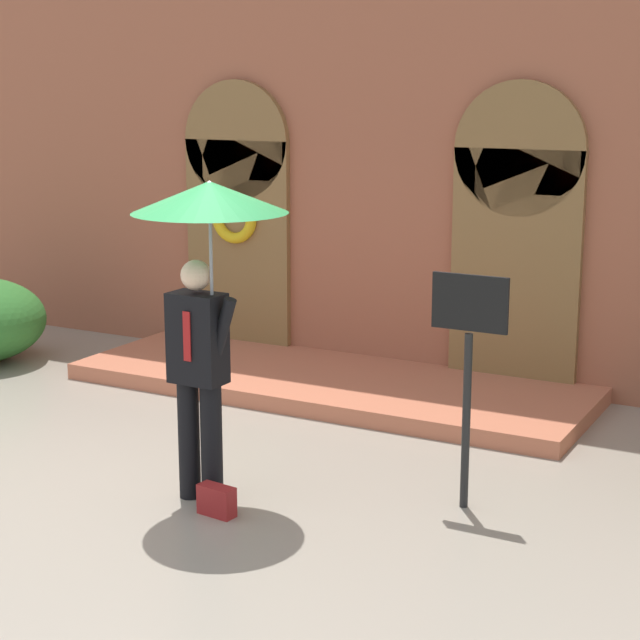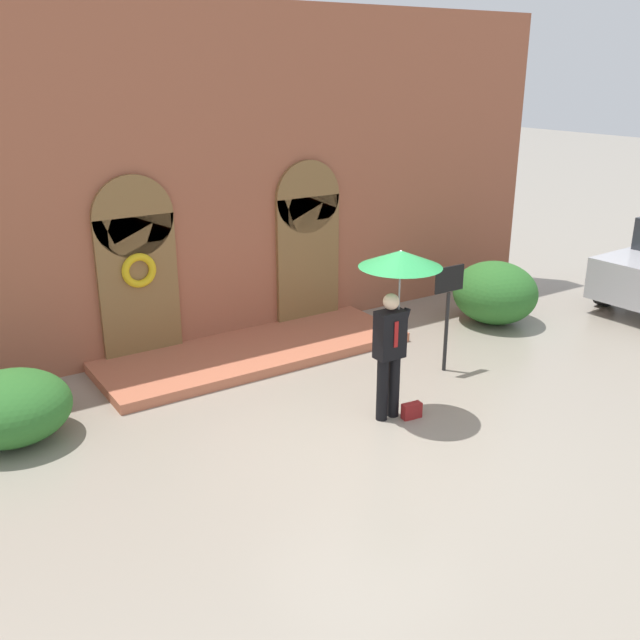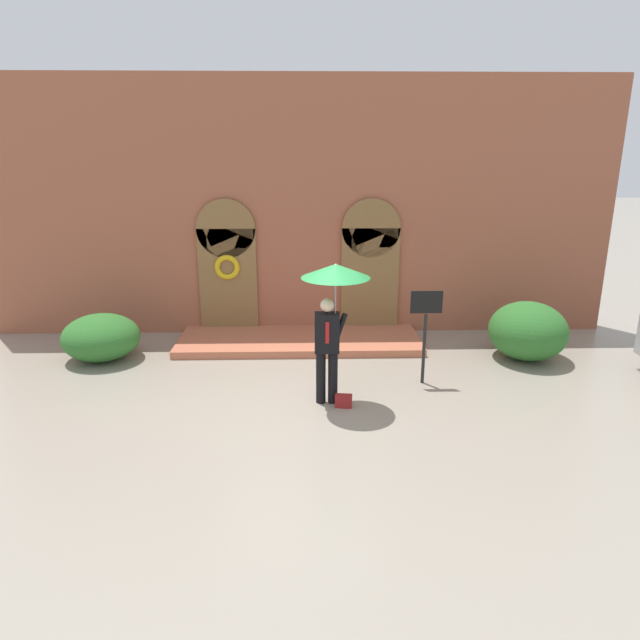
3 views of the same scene
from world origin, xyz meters
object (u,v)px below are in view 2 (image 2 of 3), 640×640
object	(u,v)px
person_with_umbrella	(398,284)
shrub_left	(11,408)
sign_post	(448,301)
shrub_right	(495,293)
handbag	(412,411)

from	to	relation	value
person_with_umbrella	shrub_left	xyz separation A→B (m)	(-4.55, 2.16, -1.45)
sign_post	shrub_right	distance (m)	2.70
handbag	shrub_right	size ratio (longest dim) A/B	0.17
sign_post	shrub_left	distance (m)	6.41
handbag	sign_post	world-z (taller)	sign_post
handbag	person_with_umbrella	bearing A→B (deg)	137.11
handbag	shrub_right	bearing A→B (deg)	36.33
shrub_right	handbag	bearing A→B (deg)	-150.36
shrub_left	person_with_umbrella	bearing A→B (deg)	-25.39
handbag	sign_post	bearing A→B (deg)	39.94
sign_post	shrub_right	bearing A→B (deg)	27.18
shrub_left	shrub_right	size ratio (longest dim) A/B	0.94
person_with_umbrella	sign_post	world-z (taller)	person_with_umbrella
handbag	shrub_left	bearing A→B (deg)	160.13
person_with_umbrella	sign_post	size ratio (longest dim) A/B	1.37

